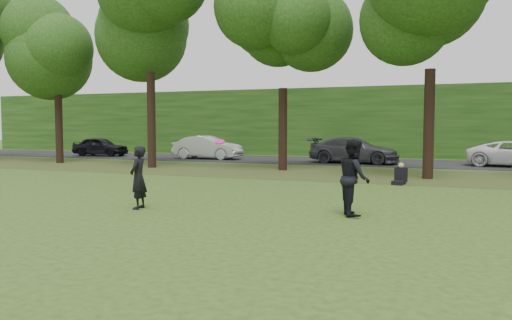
# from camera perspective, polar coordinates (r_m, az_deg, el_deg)

# --- Properties ---
(ground) EXTENTS (120.00, 120.00, 0.00)m
(ground) POSITION_cam_1_polar(r_m,az_deg,el_deg) (11.30, -4.66, -7.60)
(ground) COLOR #2B4615
(ground) RESTS_ON ground
(leaf_litter) EXTENTS (60.00, 7.00, 0.01)m
(leaf_litter) POSITION_cam_1_polar(r_m,az_deg,el_deg) (23.56, 9.32, -1.57)
(leaf_litter) COLOR #4D421B
(leaf_litter) RESTS_ON ground
(street) EXTENTS (70.00, 7.00, 0.02)m
(street) POSITION_cam_1_polar(r_m,az_deg,el_deg) (31.41, 12.36, -0.22)
(street) COLOR black
(street) RESTS_ON ground
(far_hedge) EXTENTS (70.00, 3.00, 5.00)m
(far_hedge) POSITION_cam_1_polar(r_m,az_deg,el_deg) (37.27, 13.87, 4.24)
(far_hedge) COLOR #163F12
(far_hedge) RESTS_ON ground
(player_left) EXTENTS (0.50, 0.68, 1.71)m
(player_left) POSITION_cam_1_polar(r_m,az_deg,el_deg) (13.87, -13.30, -1.96)
(player_left) COLOR black
(player_left) RESTS_ON ground
(player_right) EXTENTS (1.01, 1.13, 1.93)m
(player_right) POSITION_cam_1_polar(r_m,az_deg,el_deg) (12.74, 11.14, -1.95)
(player_right) COLOR black
(player_right) RESTS_ON ground
(parked_cars) EXTENTS (38.26, 3.40, 1.54)m
(parked_cars) POSITION_cam_1_polar(r_m,az_deg,el_deg) (30.48, 10.36, 1.06)
(parked_cars) COLOR black
(parked_cars) RESTS_ON street
(frisbee) EXTENTS (0.36, 0.34, 0.16)m
(frisbee) POSITION_cam_1_polar(r_m,az_deg,el_deg) (13.34, -4.19, 2.09)
(frisbee) COLOR #E2138D
(frisbee) RESTS_ON ground
(seated_person) EXTENTS (0.55, 0.80, 0.83)m
(seated_person) POSITION_cam_1_polar(r_m,az_deg,el_deg) (19.97, 16.17, -1.79)
(seated_person) COLOR black
(seated_person) RESTS_ON ground
(tree_line) EXTENTS (55.30, 7.90, 12.31)m
(tree_line) POSITION_cam_1_polar(r_m,az_deg,el_deg) (24.12, 8.68, 17.32)
(tree_line) COLOR black
(tree_line) RESTS_ON ground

